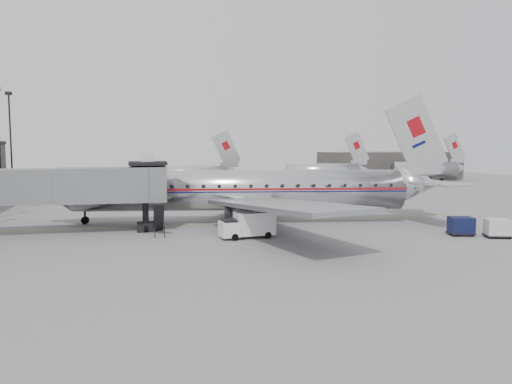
# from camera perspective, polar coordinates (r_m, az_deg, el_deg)

# --- Properties ---
(ground) EXTENTS (160.00, 160.00, 0.00)m
(ground) POSITION_cam_1_polar(r_m,az_deg,el_deg) (44.73, -0.37, -4.74)
(ground) COLOR slate
(ground) RESTS_ON ground
(hangar) EXTENTS (30.00, 12.00, 6.00)m
(hangar) POSITION_cam_1_polar(r_m,az_deg,el_deg) (116.65, 14.92, 2.95)
(hangar) COLOR #34322F
(hangar) RESTS_ON ground
(apron_line) EXTENTS (60.00, 0.15, 0.01)m
(apron_line) POSITION_cam_1_polar(r_m,az_deg,el_deg) (51.18, 1.43, -3.42)
(apron_line) COLOR gold
(apron_line) RESTS_ON ground
(jet_bridge) EXTENTS (21.00, 6.20, 7.10)m
(jet_bridge) POSITION_cam_1_polar(r_m,az_deg,el_deg) (47.28, -21.53, 0.53)
(jet_bridge) COLOR slate
(jet_bridge) RESTS_ON ground
(distant_aircraft_near) EXTENTS (16.39, 3.20, 10.26)m
(distant_aircraft_near) POSITION_cam_1_polar(r_m,az_deg,el_deg) (85.46, -7.75, 2.00)
(distant_aircraft_near) COLOR silver
(distant_aircraft_near) RESTS_ON ground
(distant_aircraft_mid) EXTENTS (16.39, 3.20, 10.26)m
(distant_aircraft_mid) POSITION_cam_1_polar(r_m,az_deg,el_deg) (95.31, 7.79, 2.37)
(distant_aircraft_mid) COLOR silver
(distant_aircraft_mid) RESTS_ON ground
(distant_aircraft_far) EXTENTS (16.39, 3.20, 10.26)m
(distant_aircraft_far) POSITION_cam_1_polar(r_m,az_deg,el_deg) (109.60, 18.85, 2.54)
(distant_aircraft_far) COLOR silver
(distant_aircraft_far) RESTS_ON ground
(airliner) EXTENTS (41.05, 37.74, 13.06)m
(airliner) POSITION_cam_1_polar(r_m,az_deg,el_deg) (50.35, -1.00, 0.19)
(airliner) COLOR silver
(airliner) RESTS_ON ground
(service_van) EXTENTS (4.80, 2.26, 2.18)m
(service_van) POSITION_cam_1_polar(r_m,az_deg,el_deg) (42.42, -0.94, -3.74)
(service_van) COLOR white
(service_van) RESTS_ON ground
(baggage_cart_navy) EXTENTS (2.34, 1.96, 1.62)m
(baggage_cart_navy) POSITION_cam_1_polar(r_m,az_deg,el_deg) (47.15, 22.39, -3.57)
(baggage_cart_navy) COLOR #0E1339
(baggage_cart_navy) RESTS_ON ground
(baggage_cart_white) EXTENTS (2.41, 2.10, 1.59)m
(baggage_cart_white) POSITION_cam_1_polar(r_m,az_deg,el_deg) (47.30, 25.90, -3.70)
(baggage_cart_white) COLOR silver
(baggage_cart_white) RESTS_ON ground
(ramp_worker) EXTENTS (0.65, 0.47, 1.66)m
(ramp_worker) POSITION_cam_1_polar(r_m,az_deg,el_deg) (44.64, -2.46, -3.69)
(ramp_worker) COLOR #B2DB19
(ramp_worker) RESTS_ON ground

